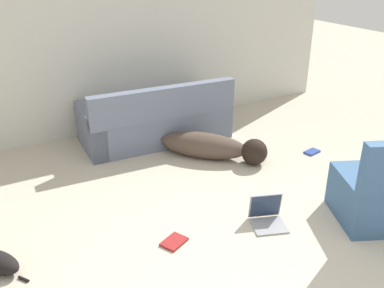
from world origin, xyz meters
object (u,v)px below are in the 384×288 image
object	(u,v)px
book_blue	(312,152)
book_red	(174,242)
couch	(156,121)
laptop_open	(267,214)
dog	(213,146)
side_chair	(374,194)

from	to	relation	value
book_blue	book_red	distance (m)	2.50
couch	laptop_open	xyz separation A→B (m)	(0.11, -2.27, -0.18)
dog	couch	bearing A→B (deg)	160.08
dog	book_blue	distance (m)	1.29
laptop_open	book_blue	size ratio (longest dim) A/B	1.78
couch	book_red	xyz separation A→B (m)	(-0.81, -2.14, -0.26)
couch	book_blue	size ratio (longest dim) A/B	8.90
book_red	side_chair	xyz separation A→B (m)	(1.78, -0.60, 0.29)
book_blue	couch	bearing A→B (deg)	139.35
dog	book_red	world-z (taller)	dog
book_red	side_chair	distance (m)	1.90
couch	book_blue	bearing A→B (deg)	142.26
dog	side_chair	world-z (taller)	side_chair
side_chair	laptop_open	bearing A→B (deg)	-3.78
book_blue	book_red	xyz separation A→B (m)	(-2.37, -0.79, 0.00)
book_blue	book_red	world-z (taller)	same
laptop_open	book_red	xyz separation A→B (m)	(-0.92, 0.14, -0.08)
book_blue	side_chair	xyz separation A→B (m)	(-0.59, -1.39, 0.29)
laptop_open	side_chair	size ratio (longest dim) A/B	0.42
couch	book_blue	world-z (taller)	couch
couch	dog	world-z (taller)	couch
book_red	book_blue	bearing A→B (deg)	18.48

